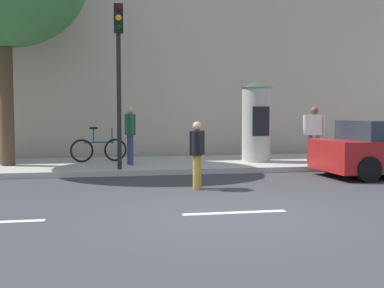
% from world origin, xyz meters
% --- Properties ---
extents(ground_plane, '(80.00, 80.00, 0.00)m').
position_xyz_m(ground_plane, '(0.00, 0.00, 0.00)').
color(ground_plane, '#38383A').
extents(sidewalk_curb, '(36.00, 4.00, 0.15)m').
position_xyz_m(sidewalk_curb, '(0.00, 7.00, 0.07)').
color(sidewalk_curb, '#B2ADA3').
rests_on(sidewalk_curb, ground_plane).
extents(lane_markings, '(25.80, 0.16, 0.01)m').
position_xyz_m(lane_markings, '(0.00, 0.00, 0.00)').
color(lane_markings, silver).
rests_on(lane_markings, ground_plane).
extents(building_backdrop, '(36.00, 5.00, 8.56)m').
position_xyz_m(building_backdrop, '(0.00, 12.00, 4.28)').
color(building_backdrop, '#B7A893').
rests_on(building_backdrop, ground_plane).
extents(traffic_light, '(0.24, 0.45, 4.40)m').
position_xyz_m(traffic_light, '(-1.75, 5.24, 3.11)').
color(traffic_light, black).
rests_on(traffic_light, sidewalk_curb).
extents(poster_column, '(0.99, 0.99, 2.53)m').
position_xyz_m(poster_column, '(2.56, 6.66, 1.43)').
color(poster_column, '#B2ADA3').
rests_on(poster_column, sidewalk_curb).
extents(pedestrian_with_backpack, '(0.39, 0.53, 1.50)m').
position_xyz_m(pedestrian_with_backpack, '(-0.14, 2.60, 0.86)').
color(pedestrian_with_backpack, '#B78C33').
rests_on(pedestrian_with_backpack, ground_plane).
extents(pedestrian_tallest, '(0.31, 0.58, 1.74)m').
position_xyz_m(pedestrian_tallest, '(-1.40, 6.46, 1.17)').
color(pedestrian_tallest, navy).
rests_on(pedestrian_tallest, sidewalk_curb).
extents(pedestrian_in_red_top, '(0.59, 0.41, 1.72)m').
position_xyz_m(pedestrian_in_red_top, '(4.10, 5.78, 1.17)').
color(pedestrian_in_red_top, '#724C84').
rests_on(pedestrian_in_red_top, sidewalk_curb).
extents(bicycle_leaning, '(1.76, 0.30, 1.09)m').
position_xyz_m(bicycle_leaning, '(-2.33, 7.50, 0.54)').
color(bicycle_leaning, black).
rests_on(bicycle_leaning, sidewalk_curb).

